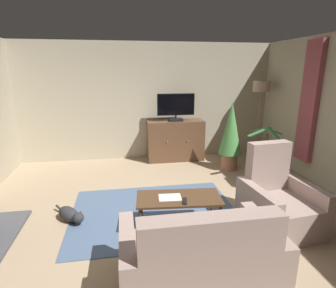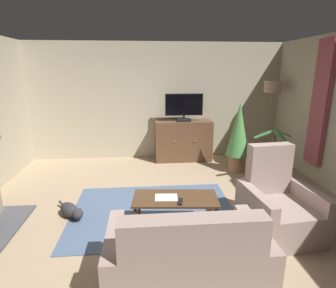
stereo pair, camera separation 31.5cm
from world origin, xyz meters
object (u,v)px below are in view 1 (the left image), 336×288
Objects in this scene: tv_remote at (185,201)px; folded_newspaper at (170,197)px; television at (176,107)px; armchair_by_fireplace at (278,204)px; floor_lamp at (261,96)px; coffee_table at (179,201)px; cat at (70,214)px; tv_cabinet at (175,141)px; potted_plant_small_fern_corner at (264,170)px; potted_plant_on_hearth_side at (231,133)px; sofa_floral at (200,260)px.

folded_newspaper is (-0.17, 0.15, -0.01)m from tv_remote.
television is at bearing -175.46° from tv_remote.
armchair_by_fireplace is (1.49, -0.18, -0.13)m from folded_newspaper.
television is 2.04m from floor_lamp.
coffee_table is 3.96m from floor_lamp.
television is at bearing 50.74° from cat.
tv_cabinet is 1.22× the size of potted_plant_small_fern_corner.
folded_newspaper is 0.27× the size of potted_plant_small_fern_corner.
floor_lamp is at bearing 50.47° from folded_newspaper.
potted_plant_on_hearth_side is (-0.43, 0.71, 0.61)m from potted_plant_small_fern_corner.
television is 0.76× the size of armchair_by_fireplace.
tv_cabinet is 4.46× the size of folded_newspaper.
tv_cabinet is 3.06m from folded_newspaper.
folded_newspaper is (-0.66, -2.99, 0.02)m from tv_cabinet.
armchair_by_fireplace is at bearing -2.63° from folded_newspaper.
tv_remote is 0.16× the size of potted_plant_small_fern_corner.
floor_lamp is at bearing -3.74° from television.
potted_plant_small_fern_corner reaches higher than sofa_floral.
armchair_by_fireplace is (1.37, -0.17, -0.08)m from coffee_table.
floor_lamp is at bearing 56.58° from sofa_floral.
folded_newspaper is at bearing -133.69° from floor_lamp.
television is 0.47× the size of floor_lamp.
sofa_floral reaches higher than cat.
floor_lamp reaches higher than television.
potted_plant_small_fern_corner reaches higher than coffee_table.
folded_newspaper is at bearing -102.56° from television.
floor_lamp is at bearing 68.52° from potted_plant_small_fern_corner.
armchair_by_fireplace is at bearing -12.05° from cat.
sofa_floral is at bearing 10.04° from tv_remote.
television reaches higher than sofa_floral.
sofa_floral is at bearing -79.74° from folded_newspaper.
television reaches higher than coffee_table.
armchair_by_fireplace reaches higher than cat.
cat is (-2.05, -2.56, -0.35)m from tv_cabinet.
cat is (-3.08, -1.68, -0.71)m from potted_plant_on_hearth_side.
armchair_by_fireplace reaches higher than folded_newspaper.
potted_plant_on_hearth_side is at bearing -38.48° from television.
potted_plant_small_fern_corner is 2.00m from floor_lamp.
potted_plant_on_hearth_side reaches higher than tv_cabinet.
cat is (-1.39, 0.44, -0.37)m from folded_newspaper.
floor_lamp is (2.68, 2.81, 1.05)m from folded_newspaper.
coffee_table is at bearing 0.36° from folded_newspaper.
floor_lamp reaches higher than potted_plant_on_hearth_side.
television reaches higher than tv_cabinet.
tv_cabinet is 3.05m from coffee_table.
sofa_floral is at bearing -97.54° from tv_cabinet.
tv_remote is (-0.48, -3.15, 0.03)m from tv_cabinet.
sofa_floral is 3.60m from potted_plant_on_hearth_side.
armchair_by_fireplace is (0.83, -3.12, -0.96)m from television.
coffee_table is 2.67m from potted_plant_on_hearth_side.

